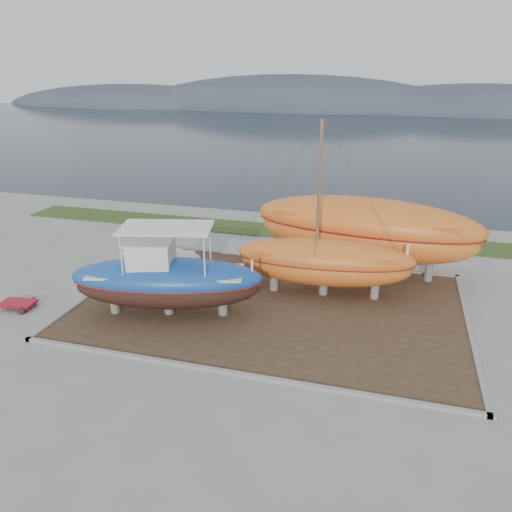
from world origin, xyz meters
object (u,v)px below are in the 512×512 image
(white_dinghy, at_px, (161,260))
(orange_sailboat, at_px, (327,212))
(blue_caique, at_px, (166,271))
(red_trailer, at_px, (18,305))
(orange_bare_hull, at_px, (364,236))

(white_dinghy, bearing_deg, orange_sailboat, -4.56)
(blue_caique, xyz_separation_m, red_trailer, (-7.29, -1.45, -2.03))
(orange_sailboat, xyz_separation_m, red_trailer, (-13.96, -5.57, -4.23))
(orange_sailboat, relative_size, orange_bare_hull, 0.71)
(white_dinghy, distance_m, orange_bare_hull, 11.44)
(blue_caique, height_order, white_dinghy, blue_caique)
(blue_caique, relative_size, red_trailer, 3.74)
(red_trailer, bearing_deg, orange_sailboat, 14.75)
(orange_sailboat, height_order, orange_bare_hull, orange_sailboat)
(white_dinghy, bearing_deg, red_trailer, -130.64)
(white_dinghy, xyz_separation_m, orange_sailboat, (9.24, -0.38, 3.64))
(red_trailer, bearing_deg, white_dinghy, 44.55)
(white_dinghy, distance_m, red_trailer, 7.62)
(orange_sailboat, bearing_deg, white_dinghy, 173.00)
(white_dinghy, height_order, orange_bare_hull, orange_bare_hull)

